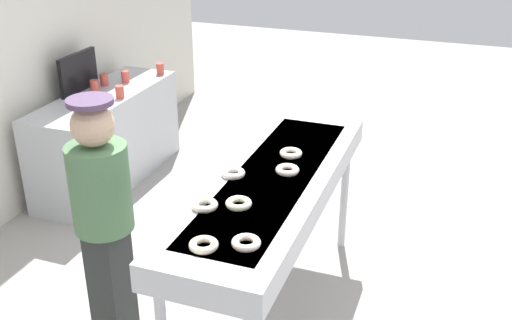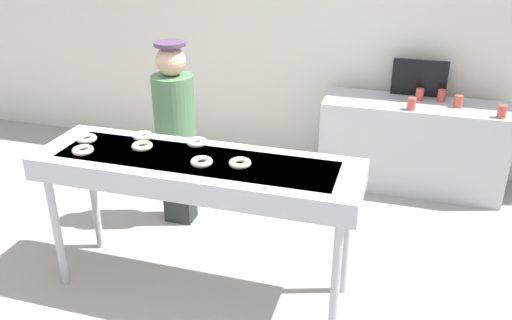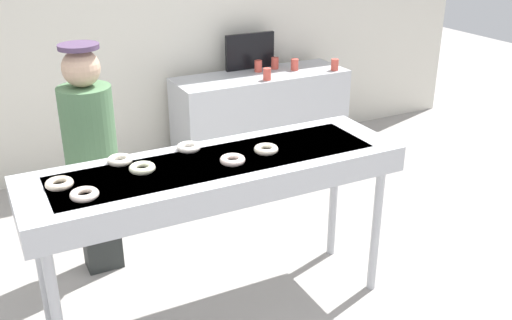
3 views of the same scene
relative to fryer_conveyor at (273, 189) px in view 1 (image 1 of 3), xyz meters
name	(u,v)px [view 1 (image 1 of 3)]	position (x,y,z in m)	size (l,w,h in m)	color
ground_plane	(271,315)	(0.00, 0.00, -0.93)	(16.00, 16.00, 0.00)	#9E9993
fryer_conveyor	(273,189)	(0.00, 0.00, 0.00)	(2.16, 0.64, 1.02)	#B7BABF
sugar_donut_0	(287,170)	(0.07, -0.07, 0.11)	(0.14, 0.14, 0.04)	#FEE0D2
sugar_donut_1	(291,153)	(0.31, -0.01, 0.11)	(0.14, 0.14, 0.04)	#F7E9CC
sugar_donut_2	(205,205)	(-0.49, 0.22, 0.11)	(0.14, 0.14, 0.04)	white
sugar_donut_3	(239,203)	(-0.41, 0.05, 0.11)	(0.14, 0.14, 0.04)	#F0F0C7
sugar_donut_4	(233,173)	(-0.08, 0.22, 0.11)	(0.14, 0.14, 0.04)	white
sugar_donut_5	(204,245)	(-0.84, 0.06, 0.11)	(0.14, 0.14, 0.04)	#FAE6C6
sugar_donut_6	(246,243)	(-0.76, -0.12, 0.11)	(0.14, 0.14, 0.04)	#F8E1CE
worker_baker	(103,212)	(-0.53, 0.83, -0.04)	(0.34, 0.34, 1.57)	#262A28
prep_counter	(108,138)	(1.36, 2.07, -0.50)	(1.70, 0.57, 0.86)	#B7BABF
paper_cup_0	(160,69)	(2.07, 1.87, -0.02)	(0.07, 0.07, 0.11)	#CC4C3F
paper_cup_1	(125,77)	(1.72, 2.05, -0.02)	(0.07, 0.07, 0.11)	#CC4C3F
paper_cup_2	(120,92)	(1.31, 1.86, -0.02)	(0.07, 0.07, 0.11)	#CC4C3F
paper_cup_3	(104,80)	(1.57, 2.19, -0.02)	(0.07, 0.07, 0.11)	#CC4C3F
paper_cup_4	(94,86)	(1.38, 2.16, -0.02)	(0.07, 0.07, 0.11)	#CC4C3F
menu_display	(78,72)	(1.36, 2.30, 0.10)	(0.51, 0.04, 0.35)	black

